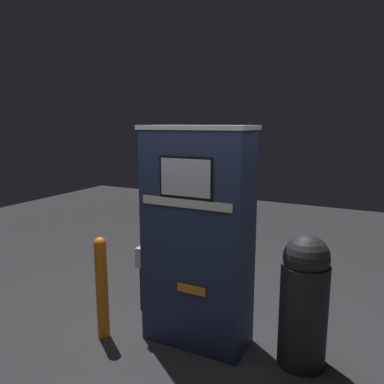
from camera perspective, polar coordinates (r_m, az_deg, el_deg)
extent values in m
plane|color=#2D2D30|center=(3.80, -0.86, -23.11)|extent=(14.00, 14.00, 0.00)
cube|color=#232D4C|center=(3.70, 0.84, -13.87)|extent=(0.99, 0.46, 1.16)
cube|color=#232D4C|center=(3.41, 0.88, 1.98)|extent=(0.99, 0.46, 0.89)
cube|color=silver|center=(3.37, 0.90, 9.82)|extent=(1.02, 0.49, 0.04)
cube|color=black|center=(3.19, -0.99, 2.21)|extent=(0.51, 0.01, 0.36)
cube|color=silver|center=(3.19, -1.05, 2.20)|extent=(0.47, 0.01, 0.32)
cube|color=silver|center=(3.23, -1.01, -1.76)|extent=(0.87, 0.02, 0.07)
cube|color=orange|center=(3.46, -0.07, -14.65)|extent=(0.28, 0.02, 0.07)
cube|color=silver|center=(3.79, -7.20, -9.56)|extent=(0.09, 0.21, 0.20)
cylinder|color=black|center=(3.87, -7.68, -14.39)|extent=(0.03, 0.03, 0.45)
cylinder|color=orange|center=(3.88, -13.55, -14.44)|extent=(0.12, 0.12, 0.97)
sphere|color=orange|center=(3.71, -13.87, -7.60)|extent=(0.12, 0.12, 0.12)
cylinder|color=#232326|center=(3.56, 16.56, -17.53)|extent=(0.42, 0.42, 0.92)
sphere|color=#232326|center=(3.35, 17.04, -9.51)|extent=(0.39, 0.39, 0.39)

